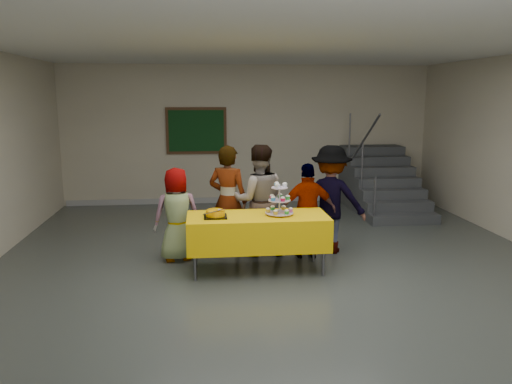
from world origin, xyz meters
TOP-DOWN VIEW (x-y plane):
  - room_shell at (0.00, 0.02)m, footprint 10.00×10.04m
  - bake_table at (-0.29, 0.53)m, footprint 1.88×0.78m
  - cupcake_stand at (0.00, 0.53)m, footprint 0.38×0.38m
  - bear_cake at (-0.85, 0.49)m, footprint 0.32×0.36m
  - schoolchild_a at (-1.38, 1.11)m, footprint 0.73×0.56m
  - schoolchild_b at (-0.64, 1.31)m, footprint 0.71×0.61m
  - schoolchild_c at (-0.19, 1.26)m, footprint 0.81×0.63m
  - schoolchild_d at (0.51, 1.04)m, footprint 0.82×0.36m
  - schoolchild_e at (0.90, 1.26)m, footprint 1.20×0.94m
  - staircase at (2.70, 4.13)m, footprint 1.30×2.40m
  - noticeboard at (-1.13, 4.96)m, footprint 1.30×0.05m

SIDE VIEW (x-z plane):
  - staircase at x=2.70m, z-range -0.53..1.51m
  - bake_table at x=-0.29m, z-range 0.17..0.94m
  - schoolchild_a at x=-1.38m, z-range 0.00..1.35m
  - schoolchild_d at x=0.51m, z-range 0.00..1.39m
  - schoolchild_e at x=0.90m, z-range 0.00..1.62m
  - schoolchild_b at x=-0.64m, z-range 0.00..1.64m
  - schoolchild_c at x=-0.19m, z-range 0.00..1.65m
  - bear_cake at x=-0.85m, z-range 0.77..0.89m
  - cupcake_stand at x=0.00m, z-range 0.72..1.16m
  - noticeboard at x=-1.13m, z-range 1.10..2.10m
  - room_shell at x=0.00m, z-range 0.62..3.64m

